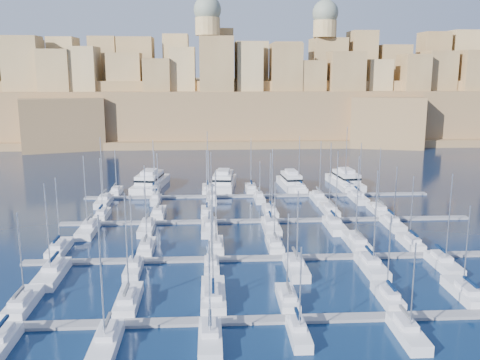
{
  "coord_description": "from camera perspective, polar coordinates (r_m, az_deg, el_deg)",
  "views": [
    {
      "loc": [
        -11.7,
        -94.96,
        30.67
      ],
      "look_at": [
        -5.93,
        6.0,
        9.62
      ],
      "focal_mm": 40.0,
      "sensor_mm": 36.0,
      "label": 1
    }
  ],
  "objects": [
    {
      "name": "sailboat_0",
      "position": [
        76.94,
        -22.13,
        -12.06
      ],
      "size": [
        2.78,
        9.26,
        13.11
      ],
      "color": "silver",
      "rests_on": "ground"
    },
    {
      "name": "sailboat_44",
      "position": [
        125.64,
        -3.08,
        -2.05
      ],
      "size": [
        2.43,
        8.1,
        12.37
      ],
      "color": "silver",
      "rests_on": "ground"
    },
    {
      "name": "sailboat_31",
      "position": [
        104.64,
        -9.91,
        -5.05
      ],
      "size": [
        2.74,
        9.14,
        13.35
      ],
      "color": "silver",
      "rests_on": "ground"
    },
    {
      "name": "sailboat_15",
      "position": [
        93.68,
        3.72,
        -6.91
      ],
      "size": [
        2.53,
        8.43,
        12.14
      ],
      "color": "silver",
      "rests_on": "ground"
    },
    {
      "name": "motor_yacht_a",
      "position": [
        141.88,
        -9.56,
        -0.18
      ],
      "size": [
        8.81,
        20.5,
        5.25
      ],
      "color": "silver",
      "rests_on": "ground"
    },
    {
      "name": "sailboat_26",
      "position": [
        114.05,
        -3.53,
        -3.48
      ],
      "size": [
        2.52,
        8.39,
        14.36
      ],
      "color": "silver",
      "rests_on": "ground"
    },
    {
      "name": "sailboat_8",
      "position": [
        63.18,
        -3.2,
        -16.55
      ],
      "size": [
        2.66,
        8.88,
        12.78
      ],
      "color": "silver",
      "rests_on": "ground"
    },
    {
      "name": "sailboat_34",
      "position": [
        106.33,
        10.05,
        -4.77
      ],
      "size": [
        2.97,
        9.91,
        15.74
      ],
      "color": "silver",
      "rests_on": "ground"
    },
    {
      "name": "sailboat_45",
      "position": [
        126.48,
        2.09,
        -1.96
      ],
      "size": [
        2.24,
        7.47,
        10.01
      ],
      "color": "silver",
      "rests_on": "ground"
    },
    {
      "name": "fortified_city",
      "position": [
        251.0,
        -0.64,
        8.12
      ],
      "size": [
        460.0,
        108.95,
        59.52
      ],
      "color": "brown",
      "rests_on": "ground"
    },
    {
      "name": "pontoon_near",
      "position": [
        69.15,
        7.04,
        -14.48
      ],
      "size": [
        84.0,
        2.0,
        0.4
      ],
      "primitive_type": "cube",
      "color": "slate",
      "rests_on": "ground"
    },
    {
      "name": "sailboat_38",
      "position": [
        135.87,
        -3.45,
        -0.98
      ],
      "size": [
        2.81,
        9.36,
        15.69
      ],
      "color": "silver",
      "rests_on": "ground"
    },
    {
      "name": "sailboat_22",
      "position": [
        86.31,
        13.85,
        -8.87
      ],
      "size": [
        3.02,
        10.06,
        16.21
      ],
      "color": "silver",
      "rests_on": "ground"
    },
    {
      "name": "sailboat_6",
      "position": [
        67.57,
        -24.25,
        -15.65
      ],
      "size": [
        2.56,
        8.54,
        14.29
      ],
      "color": "silver",
      "rests_on": "ground"
    },
    {
      "name": "sailboat_13",
      "position": [
        93.62,
        -9.93,
        -7.09
      ],
      "size": [
        2.5,
        8.32,
        11.86
      ],
      "color": "silver",
      "rests_on": "ground"
    },
    {
      "name": "ground",
      "position": [
        100.48,
        3.6,
        -6.04
      ],
      "size": [
        600.0,
        600.0,
        0.0
      ],
      "primitive_type": "plane",
      "color": "black",
      "rests_on": "ground"
    },
    {
      "name": "sailboat_4",
      "position": [
        76.14,
        15.49,
        -11.86
      ],
      "size": [
        2.4,
        8.01,
        12.13
      ],
      "color": "silver",
      "rests_on": "ground"
    },
    {
      "name": "pontoon_far",
      "position": [
        131.09,
        1.94,
        -1.69
      ],
      "size": [
        84.0,
        2.0,
        0.4
      ],
      "primitive_type": "cube",
      "color": "slate",
      "rests_on": "ground"
    },
    {
      "name": "sailboat_41",
      "position": [
        140.49,
        11.19,
        -0.76
      ],
      "size": [
        2.95,
        9.83,
        16.63
      ],
      "color": "silver",
      "rests_on": "ground"
    },
    {
      "name": "sailboat_47",
      "position": [
        129.8,
        12.5,
        -1.86
      ],
      "size": [
        2.84,
        9.47,
        14.24
      ],
      "color": "silver",
      "rests_on": "ground"
    },
    {
      "name": "sailboat_39",
      "position": [
        136.17,
        1.18,
        -0.94
      ],
      "size": [
        2.75,
        9.16,
        13.97
      ],
      "color": "silver",
      "rests_on": "ground"
    },
    {
      "name": "sailboat_46",
      "position": [
        127.56,
        8.41,
        -1.94
      ],
      "size": [
        2.85,
        9.51,
        14.73
      ],
      "color": "silver",
      "rests_on": "ground"
    },
    {
      "name": "motor_yacht_d",
      "position": [
        144.51,
        11.17,
        -0.02
      ],
      "size": [
        6.93,
        18.11,
        5.25
      ],
      "color": "silver",
      "rests_on": "ground"
    },
    {
      "name": "sailboat_28",
      "position": [
        117.4,
        9.53,
        -3.17
      ],
      "size": [
        2.83,
        9.42,
        15.67
      ],
      "color": "silver",
      "rests_on": "ground"
    },
    {
      "name": "sailboat_33",
      "position": [
        104.07,
        3.34,
        -4.96
      ],
      "size": [
        3.06,
        10.2,
        16.35
      ],
      "color": "silver",
      "rests_on": "ground"
    },
    {
      "name": "sailboat_24",
      "position": [
        116.03,
        -14.47,
        -3.58
      ],
      "size": [
        2.34,
        7.81,
        12.97
      ],
      "color": "silver",
      "rests_on": "ground"
    },
    {
      "name": "sailboat_12",
      "position": [
        96.77,
        -18.72,
        -6.91
      ],
      "size": [
        2.68,
        8.94,
        13.23
      ],
      "color": "silver",
      "rests_on": "ground"
    },
    {
      "name": "sailboat_36",
      "position": [
        137.1,
        -13.06,
        -1.18
      ],
      "size": [
        2.3,
        7.68,
        11.47
      ],
      "color": "silver",
      "rests_on": "ground"
    },
    {
      "name": "sailboat_19",
      "position": [
        84.54,
        -11.28,
        -9.23
      ],
      "size": [
        2.34,
        7.81,
        12.77
      ],
      "color": "silver",
      "rests_on": "ground"
    },
    {
      "name": "sailboat_7",
      "position": [
        64.1,
        -14.09,
        -16.44
      ],
      "size": [
        2.78,
        9.26,
        15.98
      ],
      "color": "silver",
      "rests_on": "ground"
    },
    {
      "name": "sailboat_17",
      "position": [
        99.46,
        17.74,
        -6.34
      ],
      "size": [
        2.53,
        8.44,
        12.86
      ],
      "color": "silver",
      "rests_on": "ground"
    },
    {
      "name": "sailboat_14",
      "position": [
        93.01,
        -2.56,
        -7.03
      ],
      "size": [
        2.52,
        8.41,
        14.17
      ],
      "color": "silver",
      "rests_on": "ground"
    },
    {
      "name": "sailboat_25",
      "position": [
        114.78,
        -8.68,
        -3.5
      ],
      "size": [
        2.65,
        8.82,
        13.77
      ],
      "color": "silver",
      "rests_on": "ground"
    },
    {
      "name": "sailboat_29",
      "position": [
        119.98,
        14.54,
        -3.07
      ],
      "size": [
        2.69,
        8.96,
        14.51
      ],
      "color": "silver",
      "rests_on": "ground"
    },
    {
      "name": "sailboat_42",
      "position": [
        127.25,
        -14.31,
        -2.21
      ],
      "size": [
        2.91,
        9.72,
        16.03
      ],
      "color": "silver",
      "rests_on": "ground"
    },
    {
      "name": "sailboat_23",
      "position": [
        90.62,
        20.9,
        -8.32
      ],
      "size": [
        2.81,
        9.38,
        15.53
      ],
      "color": "silver",
      "rests_on": "ground"
    },
    {
      "name": "pontoon_mid_near",
      "position": [
        89.15,
        4.52,
        -8.27
      ],
      "size": [
        84.0,
        2.0,
        0.4
      ],
      "primitive_type": "cube",
      "color": "slate",
      "rests_on": "ground"
    },
    {
      "name": "sailboat_10",
      "position": [
        67.28,
        17.47,
        -15.26
      ],
      "size": [
        2.56,
        8.53,
        12.11
      ],
      "color": "silver",
      "rests_on": "ground"
    },
    {
      "name": "sailboat_2",
      "position": [
        73.61,
        -2.87,
        -12.22
      ],
      "size": [
        3.26,
        10.85,
        16.35
      ],
      "color": "silver",
      "rests_on": "ground"
    },
    {
      "name": "sailboat_43",
      "position": [
        126.64,
        -8.98,
        -2.07
      ],
      "size": [
        2.21,
        7.37,
        12.58
      ],
      "color": "silver",
      "rests_on": "ground"
    },
    {
      "name": "sailboat_16",
      "position": [
        97.11,
        12.3,
        -6.46
      ],
      "size": [
        2.94,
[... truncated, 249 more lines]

